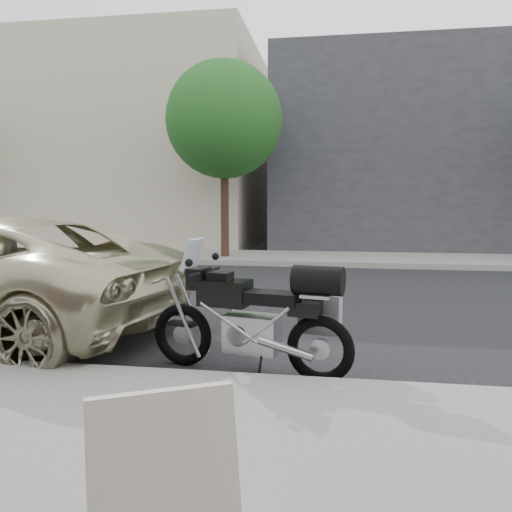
# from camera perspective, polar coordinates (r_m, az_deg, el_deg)

# --- Properties ---
(ground) EXTENTS (120.00, 120.00, 0.00)m
(ground) POSITION_cam_1_polar(r_m,az_deg,el_deg) (8.80, 0.64, -5.39)
(ground) COLOR black
(ground) RESTS_ON ground
(far_sidewalk) EXTENTS (44.00, 3.00, 0.15)m
(far_sidewalk) POSITION_cam_1_polar(r_m,az_deg,el_deg) (15.17, 4.26, -0.22)
(far_sidewalk) COLOR gray
(far_sidewalk) RESTS_ON ground
(far_building_dark) EXTENTS (16.00, 11.00, 7.00)m
(far_building_dark) POSITION_cam_1_polar(r_m,az_deg,el_deg) (22.82, 24.01, 10.02)
(far_building_dark) COLOR #2E2D33
(far_building_dark) RESTS_ON ground
(far_building_cream) EXTENTS (14.00, 11.00, 8.00)m
(far_building_cream) POSITION_cam_1_polar(r_m,az_deg,el_deg) (24.40, -16.14, 11.21)
(far_building_cream) COLOR #B9AB94
(far_building_cream) RESTS_ON ground
(street_tree_mid) EXTENTS (3.40, 3.40, 5.70)m
(street_tree_mid) POSITION_cam_1_polar(r_m,az_deg,el_deg) (15.08, -3.66, 15.23)
(street_tree_mid) COLOR #382319
(street_tree_mid) RESTS_ON far_sidewalk
(motorcycle) EXTENTS (2.18, 0.80, 1.39)m
(motorcycle) POSITION_cam_1_polar(r_m,az_deg,el_deg) (5.12, 0.69, -6.99)
(motorcycle) COLOR black
(motorcycle) RESTS_ON ground
(sandwich_sign) EXTENTS (0.74, 0.72, 0.90)m
(sandwich_sign) POSITION_cam_1_polar(r_m,az_deg,el_deg) (2.22, -10.58, -25.76)
(sandwich_sign) COLOR white
(sandwich_sign) RESTS_ON near_sidewalk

